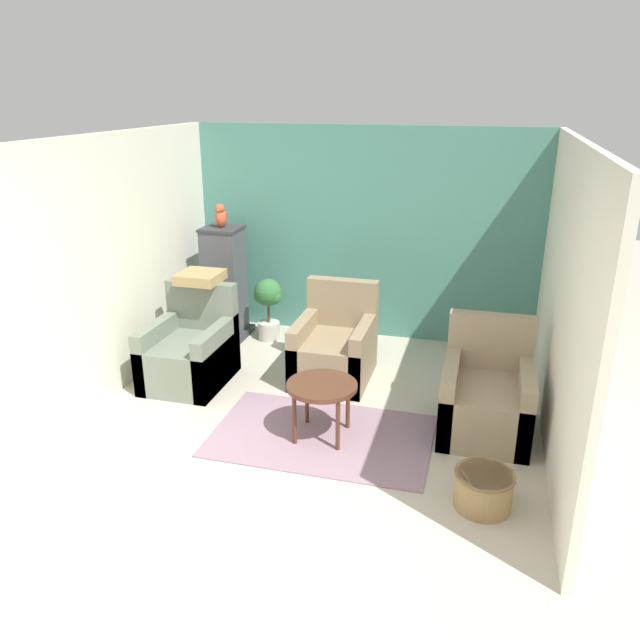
% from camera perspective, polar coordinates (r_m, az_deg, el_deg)
% --- Properties ---
extents(ground_plane, '(20.00, 20.00, 0.00)m').
position_cam_1_polar(ground_plane, '(4.36, -6.90, -18.99)').
color(ground_plane, beige).
rests_on(ground_plane, ground).
extents(wall_back_accent, '(4.04, 0.06, 2.40)m').
position_cam_1_polar(wall_back_accent, '(7.19, 4.05, 7.82)').
color(wall_back_accent, '#4C897A').
rests_on(wall_back_accent, ground_plane).
extents(wall_left, '(0.06, 3.76, 2.40)m').
position_cam_1_polar(wall_left, '(6.20, -18.11, 4.81)').
color(wall_left, silver).
rests_on(wall_left, ground_plane).
extents(wall_right, '(0.06, 3.76, 2.40)m').
position_cam_1_polar(wall_right, '(5.25, 21.45, 1.70)').
color(wall_right, silver).
rests_on(wall_right, ground_plane).
extents(area_rug, '(1.83, 1.17, 0.01)m').
position_cam_1_polar(area_rug, '(5.36, 0.16, -10.51)').
color(area_rug, gray).
rests_on(area_rug, ground_plane).
extents(coffee_table, '(0.59, 0.59, 0.49)m').
position_cam_1_polar(coffee_table, '(5.15, 0.17, -6.39)').
color(coffee_table, '#512D1E').
rests_on(coffee_table, ground_plane).
extents(armchair_left, '(0.73, 0.88, 0.94)m').
position_cam_1_polar(armchair_left, '(6.32, -11.77, -2.98)').
color(armchair_left, slate).
rests_on(armchair_left, ground_plane).
extents(armchair_right, '(0.73, 0.88, 0.94)m').
position_cam_1_polar(armchair_right, '(5.49, 14.93, -6.95)').
color(armchair_right, '#9E896B').
rests_on(armchair_right, ground_plane).
extents(armchair_middle, '(0.73, 0.88, 0.94)m').
position_cam_1_polar(armchair_middle, '(6.27, 1.35, -2.72)').
color(armchair_middle, '#8E7A5B').
rests_on(armchair_middle, ground_plane).
extents(birdcage, '(0.51, 0.51, 1.30)m').
position_cam_1_polar(birdcage, '(7.32, -8.70, 3.26)').
color(birdcage, '#353539').
rests_on(birdcage, ground_plane).
extents(parrot, '(0.12, 0.23, 0.27)m').
position_cam_1_polar(parrot, '(7.13, -9.03, 9.36)').
color(parrot, '#D14C2D').
rests_on(parrot, birdcage).
extents(potted_plant, '(0.35, 0.32, 0.73)m').
position_cam_1_polar(potted_plant, '(7.19, -4.77, 1.61)').
color(potted_plant, beige).
rests_on(potted_plant, ground_plane).
extents(wicker_basket, '(0.42, 0.42, 0.27)m').
position_cam_1_polar(wicker_basket, '(4.63, 14.73, -14.67)').
color(wicker_basket, '#A37F51').
rests_on(wicker_basket, ground_plane).
extents(throw_pillow, '(0.41, 0.41, 0.10)m').
position_cam_1_polar(throw_pillow, '(6.36, -10.90, 3.87)').
color(throw_pillow, tan).
rests_on(throw_pillow, armchair_left).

